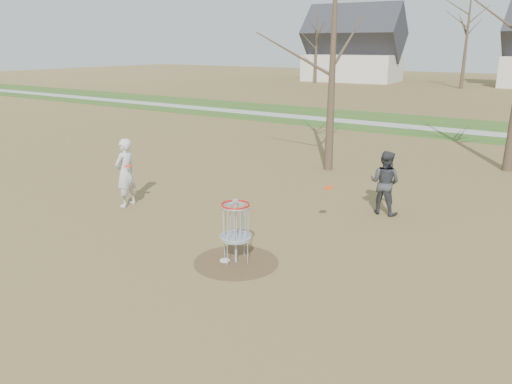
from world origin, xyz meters
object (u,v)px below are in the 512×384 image
Objects in this scene: player_standing at (126,173)px; disc_grounded at (225,260)px; disc_golf_basket at (236,222)px; player_throwing at (385,183)px.

player_standing is 8.80× the size of disc_grounded.
disc_golf_basket is (0.22, 0.09, 0.89)m from disc_grounded.
player_throwing is 5.03m from disc_golf_basket.
disc_grounded is 0.93m from disc_golf_basket.
disc_grounded is 0.16× the size of disc_golf_basket.
player_standing is at bearing 162.08° from disc_grounded.
player_standing is at bearing 30.66° from player_throwing.
disc_grounded is (4.62, -1.50, -0.95)m from player_standing.
disc_golf_basket is at bearing 75.54° from player_throwing.
player_standing is 5.05m from disc_golf_basket.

